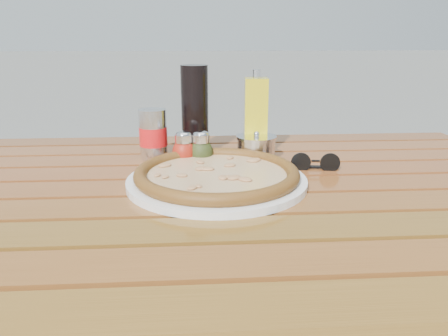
{
  "coord_description": "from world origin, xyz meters",
  "views": [
    {
      "loc": [
        -0.06,
        -0.82,
        1.04
      ],
      "look_at": [
        0.0,
        0.02,
        0.78
      ],
      "focal_mm": 35.0,
      "sensor_mm": 36.0,
      "label": 1
    }
  ],
  "objects": [
    {
      "name": "pizza",
      "position": [
        -0.02,
        0.01,
        0.77
      ],
      "size": [
        0.45,
        0.45,
        0.03
      ],
      "rotation": [
        0.0,
        0.0,
        -0.56
      ],
      "color": "beige",
      "rests_on": "plate"
    },
    {
      "name": "pepper_shaker",
      "position": [
        -0.08,
        0.15,
        0.79
      ],
      "size": [
        0.06,
        0.06,
        0.08
      ],
      "rotation": [
        0.0,
        0.0,
        0.2
      ],
      "color": "#B02614",
      "rests_on": "table"
    },
    {
      "name": "oregano_shaker",
      "position": [
        -0.04,
        0.15,
        0.79
      ],
      "size": [
        0.06,
        0.06,
        0.08
      ],
      "rotation": [
        0.0,
        0.0,
        -0.04
      ],
      "color": "#354019",
      "rests_on": "table"
    },
    {
      "name": "olive_oil_cruet",
      "position": [
        0.09,
        0.23,
        0.85
      ],
      "size": [
        0.06,
        0.06,
        0.21
      ],
      "rotation": [
        0.0,
        0.0,
        -0.06
      ],
      "color": "gold",
      "rests_on": "table"
    },
    {
      "name": "sunglasses",
      "position": [
        0.21,
        0.09,
        0.77
      ],
      "size": [
        0.11,
        0.03,
        0.04
      ],
      "rotation": [
        0.0,
        0.0,
        -0.13
      ],
      "color": "black",
      "rests_on": "table"
    },
    {
      "name": "table",
      "position": [
        0.0,
        -0.0,
        0.67
      ],
      "size": [
        1.4,
        0.9,
        0.75
      ],
      "color": "#39200C",
      "rests_on": "ground"
    },
    {
      "name": "soda_can",
      "position": [
        -0.16,
        0.21,
        0.81
      ],
      "size": [
        0.09,
        0.09,
        0.12
      ],
      "rotation": [
        0.0,
        0.0,
        -0.35
      ],
      "color": "silver",
      "rests_on": "table"
    },
    {
      "name": "dark_bottle",
      "position": [
        -0.06,
        0.24,
        0.86
      ],
      "size": [
        0.08,
        0.08,
        0.22
      ],
      "primitive_type": "cylinder",
      "rotation": [
        0.0,
        0.0,
        0.29
      ],
      "color": "black",
      "rests_on": "table"
    },
    {
      "name": "plate",
      "position": [
        -0.02,
        0.01,
        0.76
      ],
      "size": [
        0.46,
        0.46,
        0.01
      ],
      "primitive_type": "cylinder",
      "rotation": [
        0.0,
        0.0,
        -0.37
      ],
      "color": "white",
      "rests_on": "table"
    },
    {
      "name": "parmesan_tin",
      "position": [
        0.09,
        0.18,
        0.78
      ],
      "size": [
        0.11,
        0.11,
        0.07
      ],
      "rotation": [
        0.0,
        0.0,
        -0.19
      ],
      "color": "silver",
      "rests_on": "table"
    }
  ]
}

